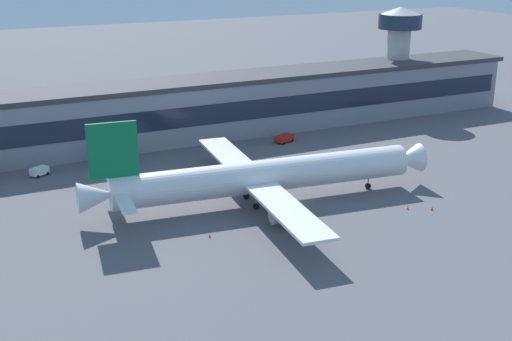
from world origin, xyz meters
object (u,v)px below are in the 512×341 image
(traffic_cone_0, at_px, (408,208))
(traffic_cone_1, at_px, (432,209))
(airliner, at_px, (261,177))
(traffic_cone_3, at_px, (210,236))
(control_tower, at_px, (398,46))
(catering_truck, at_px, (114,153))
(pushback_tractor, at_px, (284,138))
(traffic_cone_2, at_px, (313,228))
(baggage_tug, at_px, (40,171))

(traffic_cone_0, relative_size, traffic_cone_1, 0.91)
(airliner, relative_size, traffic_cone_3, 111.46)
(control_tower, height_order, catering_truck, control_tower)
(pushback_tractor, bearing_deg, catering_truck, 177.39)
(traffic_cone_1, relative_size, traffic_cone_2, 0.96)
(airliner, relative_size, catering_truck, 8.73)
(traffic_cone_1, bearing_deg, traffic_cone_3, 170.65)
(control_tower, height_order, traffic_cone_1, control_tower)
(baggage_tug, bearing_deg, control_tower, 9.03)
(pushback_tractor, height_order, baggage_tug, baggage_tug)
(traffic_cone_0, height_order, traffic_cone_2, traffic_cone_2)
(baggage_tug, height_order, traffic_cone_3, baggage_tug)
(control_tower, height_order, traffic_cone_3, control_tower)
(control_tower, xyz_separation_m, catering_truck, (-86.30, -14.70, -15.92))
(baggage_tug, height_order, traffic_cone_2, baggage_tug)
(baggage_tug, distance_m, traffic_cone_1, 78.80)
(control_tower, height_order, traffic_cone_0, control_tower)
(pushback_tractor, relative_size, baggage_tug, 1.32)
(baggage_tug, relative_size, traffic_cone_1, 6.02)
(baggage_tug, distance_m, traffic_cone_0, 74.55)
(traffic_cone_1, height_order, traffic_cone_3, traffic_cone_1)
(catering_truck, distance_m, traffic_cone_2, 54.30)
(airliner, distance_m, traffic_cone_0, 27.22)
(pushback_tractor, relative_size, catering_truck, 0.71)
(airliner, height_order, traffic_cone_1, airliner)
(pushback_tractor, distance_m, baggage_tug, 57.26)
(pushback_tractor, bearing_deg, airliner, -124.43)
(pushback_tractor, height_order, traffic_cone_0, pushback_tractor)
(baggage_tug, bearing_deg, traffic_cone_2, -52.88)
(airliner, xyz_separation_m, catering_truck, (-18.21, 35.22, -2.87))
(control_tower, relative_size, pushback_tractor, 5.34)
(control_tower, xyz_separation_m, traffic_cone_2, (-65.69, -64.90, -17.86))
(baggage_tug, xyz_separation_m, traffic_cone_2, (36.79, -48.61, -0.73))
(pushback_tractor, relative_size, traffic_cone_3, 9.08)
(control_tower, distance_m, baggage_tug, 105.17)
(baggage_tug, height_order, traffic_cone_0, baggage_tug)
(catering_truck, distance_m, traffic_cone_0, 64.33)
(baggage_tug, bearing_deg, catering_truck, 5.63)
(baggage_tug, relative_size, traffic_cone_0, 6.64)
(airliner, bearing_deg, traffic_cone_1, -32.78)
(airliner, distance_m, traffic_cone_1, 31.45)
(traffic_cone_3, bearing_deg, pushback_tractor, 49.45)
(pushback_tractor, bearing_deg, traffic_cone_2, -112.95)
(traffic_cone_2, bearing_deg, control_tower, 44.65)
(airliner, xyz_separation_m, traffic_cone_3, (-14.36, -10.17, -4.86))
(pushback_tractor, relative_size, traffic_cone_0, 8.77)
(control_tower, relative_size, traffic_cone_3, 48.45)
(catering_truck, bearing_deg, pushback_tractor, -2.61)
(control_tower, xyz_separation_m, baggage_tug, (-102.48, -16.29, -17.13))
(baggage_tug, distance_m, traffic_cone_3, 48.16)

